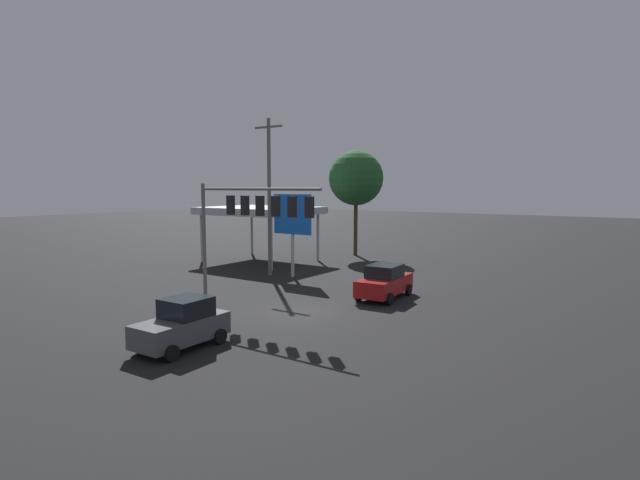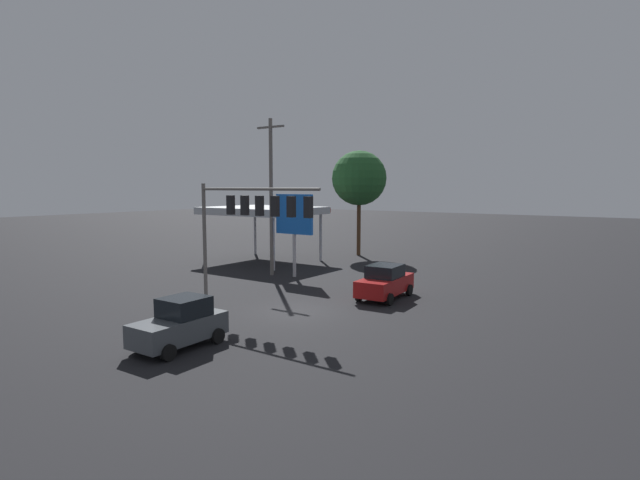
% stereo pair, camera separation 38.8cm
% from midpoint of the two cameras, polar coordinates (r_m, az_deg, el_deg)
% --- Properties ---
extents(ground_plane, '(200.00, 200.00, 0.00)m').
position_cam_midpoint_polar(ground_plane, '(25.76, -2.98, -8.13)').
color(ground_plane, black).
extents(traffic_signal_assembly, '(7.82, 0.43, 6.51)m').
position_cam_midpoint_polar(traffic_signal_assembly, '(25.29, -8.22, 3.11)').
color(traffic_signal_assembly, slate).
rests_on(traffic_signal_assembly, ground).
extents(utility_pole, '(2.40, 0.26, 11.11)m').
position_cam_midpoint_polar(utility_pole, '(35.70, -6.14, 5.28)').
color(utility_pole, slate).
rests_on(utility_pole, ground).
extents(gas_station_canopy, '(8.80, 7.47, 4.65)m').
position_cam_midpoint_polar(gas_station_canopy, '(42.54, -7.11, 3.29)').
color(gas_station_canopy, '#B2B7BC').
rests_on(gas_station_canopy, ground).
extents(price_sign, '(3.10, 0.27, 5.83)m').
position_cam_midpoint_polar(price_sign, '(34.91, -3.48, 2.63)').
color(price_sign, '#B7B7BC').
rests_on(price_sign, ground).
extents(sedan_far, '(2.30, 4.51, 1.93)m').
position_cam_midpoint_polar(sedan_far, '(28.69, 6.99, -4.75)').
color(sedan_far, maroon).
rests_on(sedan_far, ground).
extents(hatchback_crossing, '(2.04, 3.84, 1.97)m').
position_cam_midpoint_polar(hatchback_crossing, '(20.62, -15.98, -9.25)').
color(hatchback_crossing, '#474C51').
rests_on(hatchback_crossing, ground).
extents(street_tree, '(5.02, 5.02, 9.65)m').
position_cam_midpoint_polar(street_tree, '(46.24, 3.89, 7.04)').
color(street_tree, '#4C331E').
rests_on(street_tree, ground).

